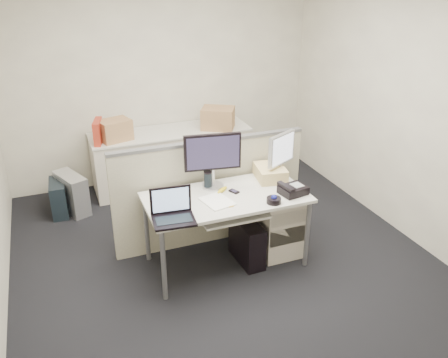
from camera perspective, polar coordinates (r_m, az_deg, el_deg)
name	(u,v)px	position (r m, az deg, el deg)	size (l,w,h in m)	color
floor	(226,262)	(4.76, 0.24, -9.97)	(4.00, 4.50, 0.01)	black
wall_back	(161,78)	(6.21, -7.54, 11.99)	(4.00, 0.02, 2.70)	#B4AB9D
wall_front	(402,282)	(2.42, 20.64, -11.49)	(4.00, 0.02, 2.70)	#B4AB9D
wall_right	(411,109)	(5.18, 21.53, 7.88)	(0.02, 4.50, 2.70)	#B4AB9D
desk	(226,202)	(4.41, 0.25, -2.82)	(1.50, 0.75, 0.73)	silver
keyboard_tray	(233,215)	(4.29, 1.14, -4.40)	(0.62, 0.32, 0.02)	silver
drawer_pedestal	(275,221)	(4.82, 6.15, -5.01)	(0.40, 0.55, 0.65)	beige
cubicle_partition	(210,193)	(4.84, -1.68, -1.73)	(2.00, 0.06, 1.10)	#B4AF90
back_counter	(172,159)	(6.21, -6.29, 2.46)	(2.00, 0.60, 0.72)	beige
monitor_main	(213,161)	(4.45, -1.38, 2.18)	(0.54, 0.21, 0.54)	black
monitor_small	(281,157)	(4.69, 6.87, 2.70)	(0.38, 0.19, 0.46)	#B7B7BC
laptop	(173,208)	(3.93, -6.11, -3.47)	(0.35, 0.26, 0.26)	black
trackball	(274,200)	(4.28, 6.01, -2.57)	(0.13, 0.13, 0.05)	black
desk_phone	(293,190)	(4.46, 8.31, -1.32)	(0.24, 0.19, 0.08)	black
paper_stack	(217,201)	(4.28, -0.85, -2.71)	(0.23, 0.30, 0.01)	white
sticky_pad	(228,205)	(4.22, 0.52, -3.14)	(0.08, 0.08, 0.01)	yellow
travel_mug	(208,181)	(4.50, -1.95, -0.19)	(0.07, 0.07, 0.16)	black
banana	(222,190)	(4.46, -0.21, -1.32)	(0.16, 0.04, 0.04)	yellow
cellphone	(234,191)	(4.45, 1.22, -1.50)	(0.05, 0.10, 0.01)	black
manila_folders	(270,173)	(4.73, 5.58, 0.77)	(0.27, 0.35, 0.13)	#E6D68B
keyboard	(227,212)	(4.29, 0.32, -4.00)	(0.45, 0.16, 0.03)	black
pc_tower_desk	(247,242)	(4.67, 2.78, -7.54)	(0.19, 0.46, 0.43)	black
pc_tower_spare_dark	(59,198)	(5.83, -19.26, -2.15)	(0.17, 0.43, 0.40)	black
pc_tower_spare_silver	(72,193)	(5.82, -17.84, -1.64)	(0.20, 0.50, 0.46)	#B7B7BC
cardboard_box_left	(115,131)	(5.84, -12.97, 5.67)	(0.36, 0.27, 0.27)	#AC784E
cardboard_box_right	(218,119)	(6.10, -0.73, 7.24)	(0.40, 0.31, 0.29)	#AC784E
red_binder	(98,132)	(5.79, -14.90, 5.45)	(0.07, 0.32, 0.30)	#AD2F1D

